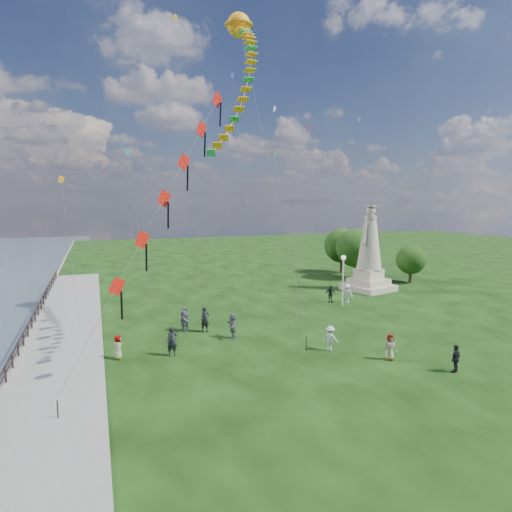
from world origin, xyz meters
name	(u,v)px	position (x,y,z in m)	size (l,w,h in m)	color
waterfront	(40,351)	(-15.24, 8.99, -0.06)	(200.00, 200.00, 1.51)	#2E3E45
statue	(369,259)	(15.27, 17.30, 3.37)	(5.38, 5.38, 8.93)	tan
lamppost	(343,269)	(8.99, 12.35, 3.32)	(0.43, 0.43, 4.60)	silver
tree_row	(358,249)	(18.74, 24.44, 3.55)	(8.49, 12.69, 6.13)	#382314
person_0	(172,341)	(-7.56, 5.05, 0.91)	(0.66, 0.44, 1.82)	black
person_1	(185,319)	(-5.84, 9.83, 0.87)	(0.84, 0.52, 1.73)	#595960
person_2	(330,338)	(1.93, 2.49, 0.80)	(1.03, 0.53, 1.59)	silver
person_3	(456,358)	(6.59, -3.00, 0.79)	(0.93, 0.48, 1.58)	black
person_4	(390,347)	(4.42, -0.17, 0.78)	(0.76, 0.47, 1.56)	#595960
person_5	(184,321)	(-5.94, 9.76, 0.79)	(1.46, 0.63, 1.58)	#595960
person_6	(205,319)	(-4.52, 9.08, 0.92)	(0.67, 0.44, 1.84)	black
person_8	(347,294)	(10.00, 13.15, 0.87)	(1.13, 0.58, 1.75)	silver
person_9	(330,294)	(8.65, 13.91, 0.78)	(0.92, 0.47, 1.57)	black
person_10	(118,347)	(-10.69, 5.63, 0.73)	(0.72, 0.44, 1.46)	#595960
person_11	(233,326)	(-3.10, 6.98, 0.89)	(1.66, 0.71, 1.79)	#595960
red_kite_train	(173,186)	(-7.37, 4.61, 10.24)	(10.23, 9.35, 16.52)	black
serpent_kite	(239,27)	(-0.65, 12.62, 22.62)	(6.82, 13.05, 23.75)	black
small_kites	(243,150)	(3.09, 22.64, 14.64)	(30.84, 16.62, 28.37)	teal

